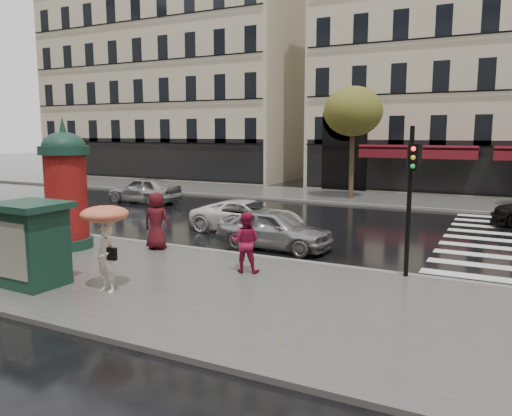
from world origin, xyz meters
The scene contains 17 objects.
ground centered at (0.00, 0.00, 0.00)m, with size 160.00×160.00×0.00m, color black.
near_sidewalk centered at (0.00, -0.50, 0.06)m, with size 90.00×7.00×0.12m, color #474744.
far_sidewalk centered at (0.00, 19.00, 0.06)m, with size 90.00×6.00×0.12m, color #474744.
near_kerb centered at (0.00, 3.00, 0.07)m, with size 90.00×0.25×0.14m, color slate.
far_kerb centered at (0.00, 16.00, 0.07)m, with size 90.00×0.25×0.14m, color slate.
zebra_crossing centered at (6.00, 9.60, 0.01)m, with size 3.60×11.75×0.01m, color silver.
bldg_far_left centered at (-22.00, 30.00, 11.31)m, with size 24.00×14.00×22.90m.
tree_far_left centered at (-2.00, 18.00, 5.17)m, with size 3.40×3.40×6.64m.
woman_umbrella centered at (-2.24, -1.89, 1.57)m, with size 1.14×1.14×2.19m.
woman_red centered at (-0.07, 1.18, 0.96)m, with size 0.82×0.64×1.69m, color maroon.
man_burgundy centered at (-4.02, 2.30, 1.07)m, with size 0.93×0.61×1.91m, color #460E13.
morris_column centered at (-6.80, 1.10, 2.21)m, with size 1.63×1.63×4.37m.
traffic_light centered at (4.02, 2.73, 2.56)m, with size 0.30×0.40×4.02m.
newsstand centered at (-4.30, -2.34, 1.21)m, with size 1.82×1.55×2.13m.
car_silver centered at (-0.75, 4.57, 0.69)m, with size 1.64×4.08×1.39m, color #9B9B9F.
car_white centered at (-2.96, 6.74, 0.64)m, with size 2.11×4.58×1.27m, color white.
car_far_silver centered at (-12.16, 11.51, 0.75)m, with size 1.77×4.40×1.50m, color #A4A4A8.
Camera 1 is at (6.33, -10.71, 3.96)m, focal length 35.00 mm.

